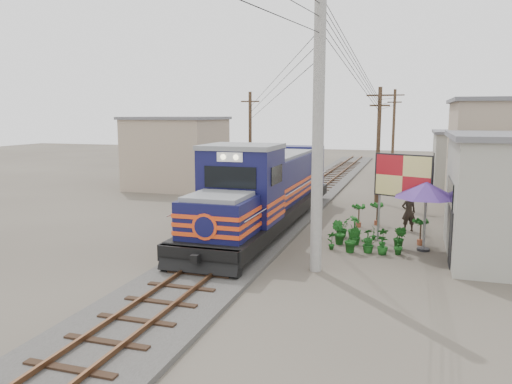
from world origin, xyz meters
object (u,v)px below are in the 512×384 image
(market_umbrella, at_px, (426,190))
(vendor, at_px, (409,212))
(billboard, at_px, (403,178))
(locomotive, at_px, (268,191))

(market_umbrella, distance_m, vendor, 3.71)
(billboard, relative_size, market_umbrella, 1.15)
(locomotive, relative_size, market_umbrella, 4.99)
(locomotive, xyz_separation_m, market_umbrella, (7.12, -2.17, 0.68))
(locomotive, xyz_separation_m, vendor, (6.48, 1.14, -0.86))
(locomotive, bearing_deg, market_umbrella, -16.94)
(market_umbrella, bearing_deg, billboard, 143.69)
(billboard, bearing_deg, market_umbrella, -14.08)
(billboard, relative_size, vendor, 2.09)
(vendor, bearing_deg, market_umbrella, 82.30)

